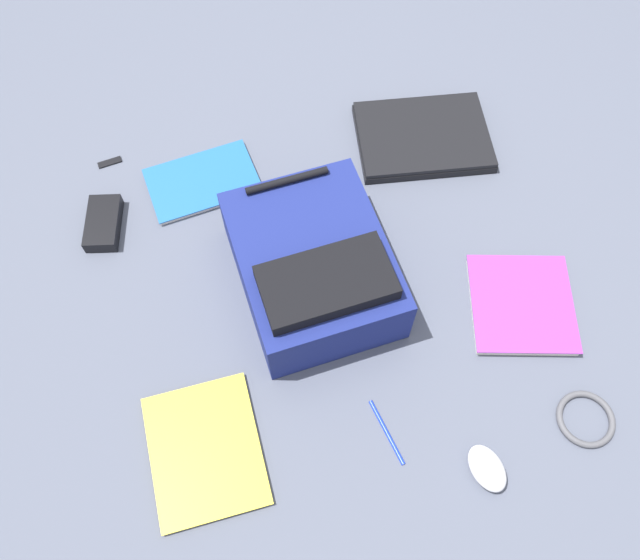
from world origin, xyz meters
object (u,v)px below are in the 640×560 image
object	(u,v)px
book_manual	(205,450)
computer_mouse	(487,468)
backpack	(314,268)
laptop	(423,137)
cable_coil	(586,419)
usb_stick	(110,162)
book_red	(521,305)
pen_black	(387,432)
book_blue	(203,182)
power_brick	(103,223)

from	to	relation	value
book_manual	computer_mouse	world-z (taller)	computer_mouse
backpack	laptop	xyz separation A→B (m)	(0.35, 0.34, -0.06)
cable_coil	usb_stick	size ratio (longest dim) A/B	2.03
laptop	book_red	size ratio (longest dim) A/B	1.26
book_manual	pen_black	xyz separation A→B (m)	(0.36, -0.04, -0.00)
book_blue	computer_mouse	bearing A→B (deg)	-60.56
cable_coil	power_brick	xyz separation A→B (m)	(-0.91, 0.66, 0.01)
laptop	power_brick	size ratio (longest dim) A/B	2.51
book_blue	pen_black	bearing A→B (deg)	-67.58
book_red	pen_black	bearing A→B (deg)	-149.81
computer_mouse	cable_coil	xyz separation A→B (m)	(0.23, 0.05, -0.01)
computer_mouse	usb_stick	distance (m)	1.12
book_manual	power_brick	size ratio (longest dim) A/B	2.02
book_manual	book_blue	xyz separation A→B (m)	(0.08, 0.64, 0.00)
backpack	book_blue	xyz separation A→B (m)	(-0.21, 0.33, -0.07)
book_blue	cable_coil	distance (m)	1.00
book_red	pen_black	size ratio (longest dim) A/B	1.98
laptop	book_blue	xyz separation A→B (m)	(-0.56, -0.02, -0.01)
usb_stick	book_blue	bearing A→B (deg)	-26.75
backpack	book_blue	size ratio (longest dim) A/B	1.48
book_red	usb_stick	distance (m)	1.03
book_red	cable_coil	size ratio (longest dim) A/B	2.36
backpack	computer_mouse	bearing A→B (deg)	-62.64
backpack	book_manual	bearing A→B (deg)	-131.95
pen_black	cable_coil	bearing A→B (deg)	-8.39
backpack	book_blue	world-z (taller)	backpack
laptop	book_manual	xyz separation A→B (m)	(-0.63, -0.66, -0.01)
book_red	power_brick	xyz separation A→B (m)	(-0.87, 0.40, 0.01)
laptop	book_blue	distance (m)	0.56
laptop	book_red	distance (m)	0.50
power_brick	usb_stick	bearing A→B (deg)	83.53
backpack	usb_stick	size ratio (longest dim) A/B	7.25
usb_stick	backpack	bearing A→B (deg)	-45.87
cable_coil	usb_stick	bearing A→B (deg)	136.46
backpack	book_manual	xyz separation A→B (m)	(-0.28, -0.31, -0.07)
computer_mouse	laptop	bearing A→B (deg)	68.08
laptop	power_brick	distance (m)	0.80
book_red	book_blue	bearing A→B (deg)	143.29
backpack	cable_coil	xyz separation A→B (m)	(0.47, -0.41, -0.07)
book_blue	backpack	bearing A→B (deg)	-57.75
power_brick	pen_black	distance (m)	0.79
laptop	computer_mouse	xyz separation A→B (m)	(-0.11, -0.81, 0.00)
power_brick	book_manual	bearing A→B (deg)	-73.87
usb_stick	book_red	bearing A→B (deg)	-34.38
book_blue	book_red	world-z (taller)	book_red
cable_coil	pen_black	size ratio (longest dim) A/B	0.84
power_brick	pen_black	xyz separation A→B (m)	(0.52, -0.60, -0.01)
backpack	power_brick	bearing A→B (deg)	150.71
pen_black	usb_stick	world-z (taller)	same
book_manual	cable_coil	world-z (taller)	same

